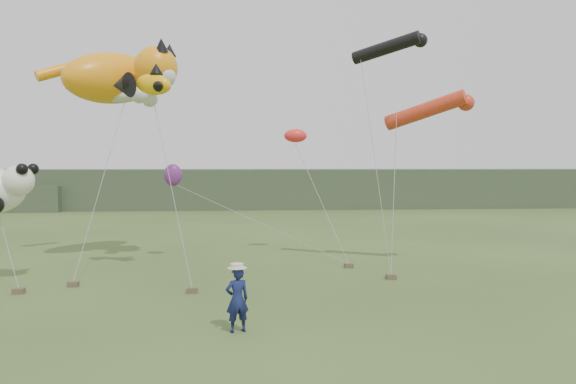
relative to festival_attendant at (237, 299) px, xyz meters
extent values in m
plane|color=#385123|center=(0.39, 1.19, -0.88)|extent=(120.00, 120.00, 0.00)
cube|color=#2D3D28|center=(0.39, 46.19, 1.12)|extent=(90.00, 12.00, 4.00)
imported|color=#141C4D|center=(0.00, 0.00, 0.00)|extent=(0.74, 0.61, 1.76)
cube|color=brown|center=(-6.07, 6.11, -0.78)|extent=(0.37, 0.30, 0.19)
cube|color=brown|center=(-1.62, 4.73, -0.78)|extent=(0.37, 0.30, 0.19)
cube|color=brown|center=(5.95, 6.47, -0.78)|extent=(0.37, 0.30, 0.19)
cube|color=brown|center=(-7.62, 5.09, -0.78)|extent=(0.37, 0.30, 0.19)
cube|color=brown|center=(4.76, 9.03, -0.78)|extent=(0.37, 0.30, 0.19)
ellipsoid|color=orange|center=(-5.79, 11.73, 7.60)|extent=(5.26, 5.59, 2.92)
sphere|color=orange|center=(-3.66, 10.67, 7.92)|extent=(1.92, 1.92, 1.92)
cone|color=black|center=(-3.34, 10.13, 8.82)|extent=(0.60, 0.73, 0.72)
cone|color=black|center=(-3.13, 11.20, 8.82)|extent=(0.60, 0.69, 0.68)
sphere|color=silver|center=(-3.23, 10.35, 7.49)|extent=(0.96, 0.96, 0.96)
ellipsoid|color=silver|center=(-5.58, 11.41, 6.74)|extent=(1.87, 0.94, 0.59)
sphere|color=silver|center=(-4.30, 10.03, 6.64)|extent=(0.75, 0.75, 0.75)
sphere|color=silver|center=(-4.09, 11.52, 6.64)|extent=(0.75, 0.75, 0.75)
cylinder|color=orange|center=(-8.56, 12.58, 8.02)|extent=(1.98, 1.45, 1.16)
ellipsoid|color=#FAB009|center=(-3.35, 7.90, 6.79)|extent=(1.77, 1.25, 1.01)
cone|color=black|center=(-4.68, 8.23, 6.79)|extent=(1.10, 1.22, 1.00)
cone|color=black|center=(-3.24, 7.90, 7.40)|extent=(0.55, 0.55, 0.44)
cone|color=black|center=(-3.02, 7.34, 6.68)|extent=(0.59, 0.62, 0.44)
cone|color=black|center=(-3.02, 8.45, 6.68)|extent=(0.59, 0.62, 0.44)
cylinder|color=black|center=(6.27, 8.81, 8.58)|extent=(2.80, 2.19, 1.15)
sphere|color=black|center=(7.62, 8.33, 8.82)|extent=(0.59, 0.59, 0.59)
cylinder|color=red|center=(8.10, 9.10, 5.97)|extent=(3.35, 2.57, 1.64)
sphere|color=red|center=(9.71, 8.52, 6.26)|extent=(0.71, 0.71, 0.71)
sphere|color=white|center=(-8.19, 6.77, 3.01)|extent=(1.16, 1.16, 1.16)
sphere|color=black|center=(-7.90, 6.38, 3.44)|extent=(0.43, 0.43, 0.43)
sphere|color=black|center=(-7.80, 7.20, 3.44)|extent=(0.43, 0.43, 0.43)
ellipsoid|color=#FD2828|center=(2.83, 13.25, 5.07)|extent=(1.16, 0.67, 0.67)
ellipsoid|color=#6A2476|center=(-3.10, 11.79, 3.13)|extent=(0.85, 0.57, 1.04)
camera|label=1|loc=(0.15, -14.90, 3.60)|focal=35.00mm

